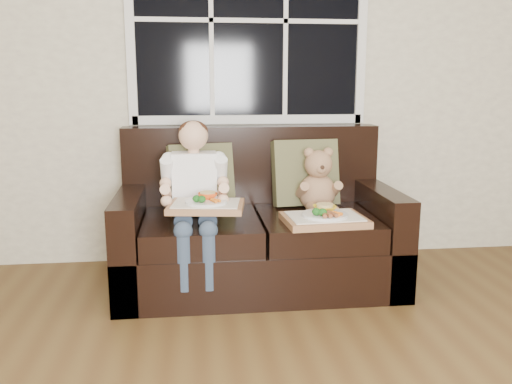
{
  "coord_description": "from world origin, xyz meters",
  "views": [
    {
      "loc": [
        -0.41,
        -1.27,
        1.25
      ],
      "look_at": [
        -0.04,
        1.85,
        0.61
      ],
      "focal_mm": 38.0,
      "sensor_mm": 36.0,
      "label": 1
    }
  ],
  "objects": [
    {
      "name": "window_back",
      "position": [
        -0.02,
        2.48,
        1.65
      ],
      "size": [
        1.62,
        0.04,
        1.37
      ],
      "color": "black",
      "rests_on": "room_walls"
    },
    {
      "name": "loveseat",
      "position": [
        -0.02,
        2.02,
        0.31
      ],
      "size": [
        1.7,
        0.92,
        0.96
      ],
      "color": "black",
      "rests_on": "ground"
    },
    {
      "name": "pillow_left",
      "position": [
        -0.36,
        2.17,
        0.66
      ],
      "size": [
        0.44,
        0.27,
        0.42
      ],
      "rotation": [
        -0.21,
        0.0,
        0.21
      ],
      "color": "brown",
      "rests_on": "loveseat"
    },
    {
      "name": "pillow_right",
      "position": [
        0.32,
        2.17,
        0.66
      ],
      "size": [
        0.44,
        0.23,
        0.44
      ],
      "rotation": [
        -0.21,
        0.0,
        0.1
      ],
      "color": "brown",
      "rests_on": "loveseat"
    },
    {
      "name": "child",
      "position": [
        -0.4,
        1.9,
        0.65
      ],
      "size": [
        0.39,
        0.6,
        0.88
      ],
      "color": "white",
      "rests_on": "loveseat"
    },
    {
      "name": "teddy_bear",
      "position": [
        0.37,
        2.03,
        0.61
      ],
      "size": [
        0.24,
        0.31,
        0.41
      ],
      "rotation": [
        0.0,
        0.0,
        0.02
      ],
      "color": "#A17655",
      "rests_on": "loveseat"
    },
    {
      "name": "tray_left",
      "position": [
        -0.34,
        1.71,
        0.57
      ],
      "size": [
        0.46,
        0.37,
        0.09
      ],
      "rotation": [
        0.0,
        0.0,
        -0.14
      ],
      "color": "#9E6E47",
      "rests_on": "child"
    },
    {
      "name": "tray_right",
      "position": [
        0.34,
        1.69,
        0.48
      ],
      "size": [
        0.48,
        0.38,
        0.11
      ],
      "rotation": [
        0.0,
        0.0,
        0.07
      ],
      "color": "#9E6E47",
      "rests_on": "loveseat"
    }
  ]
}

